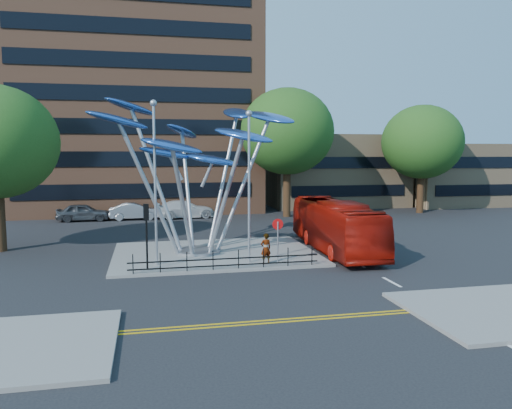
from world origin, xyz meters
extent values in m
plane|color=black|center=(0.00, 0.00, 0.00)|extent=(120.00, 120.00, 0.00)
cube|color=slate|center=(-1.00, 6.00, 0.07)|extent=(12.00, 9.00, 0.15)
cube|color=gold|center=(0.00, -6.00, 0.01)|extent=(40.00, 0.12, 0.01)
cube|color=gold|center=(0.00, -6.30, 0.01)|extent=(40.00, 0.12, 0.01)
cube|color=brown|center=(-6.00, 32.00, 15.00)|extent=(25.00, 15.00, 30.00)
cube|color=tan|center=(16.00, 30.00, 4.00)|extent=(15.00, 8.00, 8.00)
cube|color=tan|center=(30.00, 28.00, 3.50)|extent=(12.00, 8.00, 7.00)
cylinder|color=black|center=(8.00, 22.00, 2.86)|extent=(0.70, 0.70, 5.72)
ellipsoid|color=#1C4012|center=(8.00, 22.00, 8.06)|extent=(8.80, 8.80, 8.10)
cylinder|color=black|center=(22.00, 22.00, 2.53)|extent=(0.70, 0.70, 5.06)
ellipsoid|color=#1C4012|center=(22.00, 22.00, 7.13)|extent=(8.00, 8.00, 7.36)
cylinder|color=#9EA0A5|center=(-2.00, 6.50, 0.21)|extent=(2.80, 2.80, 0.12)
cylinder|color=#9EA0A5|center=(-3.20, 5.90, 4.05)|extent=(0.24, 0.24, 7.80)
ellipsoid|color=blue|center=(-6.40, 4.90, 7.95)|extent=(3.92, 2.95, 1.39)
cylinder|color=#9EA0A5|center=(-2.40, 5.50, 3.35)|extent=(0.24, 0.24, 6.40)
ellipsoid|color=blue|center=(-3.60, 3.30, 6.55)|extent=(3.47, 1.78, 1.31)
cylinder|color=#9EA0A5|center=(-1.40, 5.70, 3.65)|extent=(0.24, 0.24, 7.00)
ellipsoid|color=blue|center=(0.40, 4.10, 7.15)|extent=(3.81, 3.11, 1.36)
cylinder|color=#9EA0A5|center=(-0.80, 6.50, 4.25)|extent=(0.24, 0.24, 8.20)
ellipsoid|color=blue|center=(2.60, 6.90, 8.35)|extent=(3.52, 4.06, 1.44)
cylinder|color=#9EA0A5|center=(-1.20, 7.40, 4.45)|extent=(0.24, 0.24, 8.60)
ellipsoid|color=blue|center=(1.00, 9.40, 8.75)|extent=(2.21, 3.79, 1.39)
cylinder|color=#9EA0A5|center=(-2.20, 7.50, 3.85)|extent=(0.24, 0.24, 7.40)
ellipsoid|color=blue|center=(-2.60, 10.10, 7.55)|extent=(3.02, 3.71, 1.34)
cylinder|color=#9EA0A5|center=(-3.00, 6.90, 4.55)|extent=(0.24, 0.24, 8.80)
ellipsoid|color=blue|center=(-5.80, 8.30, 8.95)|extent=(3.88, 3.60, 1.42)
ellipsoid|color=blue|center=(-3.80, 6.70, 6.15)|extent=(3.40, 1.96, 1.13)
ellipsoid|color=blue|center=(-1.10, 6.10, 5.75)|extent=(3.39, 2.16, 1.11)
cylinder|color=#9EA0A5|center=(-4.50, 3.50, 4.40)|extent=(0.14, 0.14, 8.50)
sphere|color=#9EA0A5|center=(-4.50, 3.50, 8.77)|extent=(0.36, 0.36, 0.36)
cylinder|color=#9EA0A5|center=(0.50, 3.00, 4.15)|extent=(0.14, 0.14, 8.00)
sphere|color=#9EA0A5|center=(0.50, 3.00, 8.27)|extent=(0.36, 0.36, 0.36)
cylinder|color=black|center=(-5.00, 2.50, 1.75)|extent=(0.10, 0.10, 3.20)
cube|color=black|center=(-5.00, 2.50, 3.15)|extent=(0.28, 0.18, 0.85)
sphere|color=#FF0C0C|center=(-5.00, 2.50, 3.43)|extent=(0.18, 0.18, 0.18)
cylinder|color=#9EA0A5|center=(2.00, 2.50, 1.30)|extent=(0.08, 0.08, 2.30)
cylinder|color=red|center=(2.00, 2.53, 2.30)|extent=(0.60, 0.04, 0.60)
cube|color=white|center=(2.00, 2.55, 2.30)|extent=(0.42, 0.03, 0.10)
cylinder|color=black|center=(-5.70, 1.70, 0.65)|extent=(0.05, 0.05, 1.00)
cylinder|color=black|center=(-4.36, 1.70, 0.65)|extent=(0.05, 0.05, 1.00)
cylinder|color=black|center=(-3.01, 1.70, 0.65)|extent=(0.05, 0.05, 1.00)
cylinder|color=black|center=(-1.67, 1.70, 0.65)|extent=(0.05, 0.05, 1.00)
cylinder|color=black|center=(-0.33, 1.70, 0.65)|extent=(0.05, 0.05, 1.00)
cylinder|color=black|center=(1.01, 1.70, 0.65)|extent=(0.05, 0.05, 1.00)
cylinder|color=black|center=(2.36, 1.70, 0.65)|extent=(0.05, 0.05, 1.00)
cylinder|color=black|center=(3.70, 1.70, 0.65)|extent=(0.05, 0.05, 1.00)
cube|color=black|center=(-1.00, 1.70, 0.70)|extent=(10.00, 0.06, 0.06)
cube|color=black|center=(-1.00, 1.70, 0.35)|extent=(10.00, 0.06, 0.06)
imported|color=#930F06|center=(6.60, 5.74, 1.58)|extent=(3.15, 11.48, 3.17)
imported|color=gray|center=(1.32, 2.50, 0.99)|extent=(0.68, 0.52, 1.67)
imported|color=#43474B|center=(-10.60, 22.96, 0.79)|extent=(4.66, 1.93, 1.58)
imported|color=#A9ADB1|center=(-6.10, 22.94, 0.75)|extent=(4.61, 1.69, 1.51)
imported|color=silver|center=(-1.60, 23.00, 0.82)|extent=(5.87, 3.02, 1.63)
camera|label=1|loc=(-4.85, -23.51, 6.33)|focal=35.00mm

